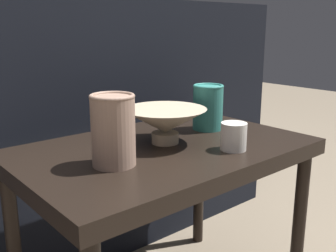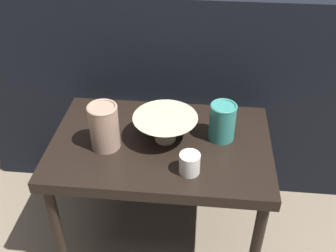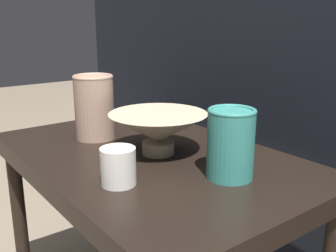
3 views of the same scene
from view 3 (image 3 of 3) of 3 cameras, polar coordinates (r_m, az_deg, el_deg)
name	(u,v)px [view 3 (image 3 of 3)]	position (r m, az deg, el deg)	size (l,w,h in m)	color
table	(150,176)	(0.87, -2.62, -7.32)	(0.73, 0.47, 0.48)	black
couch_backdrop	(298,134)	(1.25, 18.36, -1.04)	(1.59, 0.50, 0.86)	black
bowl	(158,128)	(0.83, -1.43, -0.36)	(0.21, 0.21, 0.09)	#C1B293
vase_textured_left	(94,106)	(0.96, -10.66, 2.87)	(0.10, 0.10, 0.15)	tan
vase_colorful_right	(231,143)	(0.72, 9.09, -2.39)	(0.09, 0.09, 0.13)	teal
cup	(118,166)	(0.69, -7.24, -5.83)	(0.06, 0.06, 0.07)	silver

